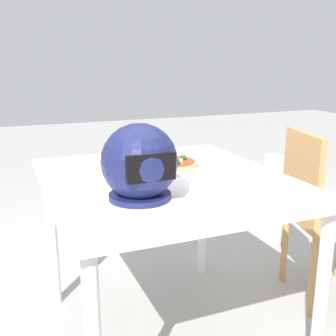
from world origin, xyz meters
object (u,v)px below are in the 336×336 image
(dining_table, at_px, (166,197))
(chair_side, at_px, (317,208))
(motorcycle_helmet, at_px, (140,163))
(pizza, at_px, (170,163))
(drinking_glass, at_px, (274,171))

(dining_table, height_order, chair_side, chair_side)
(dining_table, bearing_deg, motorcycle_helmet, 49.58)
(motorcycle_helmet, bearing_deg, chair_side, -166.45)
(pizza, distance_m, drinking_glass, 0.49)
(dining_table, height_order, motorcycle_helmet, motorcycle_helmet)
(pizza, relative_size, motorcycle_helmet, 0.96)
(dining_table, height_order, drinking_glass, drinking_glass)
(dining_table, height_order, pizza, pizza)
(dining_table, xyz_separation_m, chair_side, (-0.85, -0.03, -0.18))
(motorcycle_helmet, height_order, chair_side, motorcycle_helmet)
(motorcycle_helmet, height_order, drinking_glass, motorcycle_helmet)
(drinking_glass, height_order, chair_side, chair_side)
(pizza, height_order, motorcycle_helmet, motorcycle_helmet)
(dining_table, relative_size, chair_side, 1.21)
(pizza, xyz_separation_m, motorcycle_helmet, (0.26, 0.36, 0.10))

